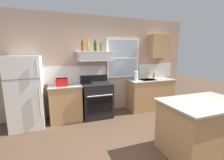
# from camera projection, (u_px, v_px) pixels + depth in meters

# --- Properties ---
(ground_plane) EXTENTS (16.00, 16.00, 0.00)m
(ground_plane) POSITION_uv_depth(u_px,v_px,m) (139.00, 156.00, 2.53)
(ground_plane) COLOR #4C3828
(back_wall) EXTENTS (5.40, 0.11, 2.70)m
(back_wall) POSITION_uv_depth(u_px,v_px,m) (103.00, 65.00, 4.36)
(back_wall) COLOR tan
(back_wall) RESTS_ON ground_plane
(refrigerator) EXTENTS (0.70, 0.72, 1.64)m
(refrigerator) POSITION_uv_depth(u_px,v_px,m) (26.00, 92.00, 3.46)
(refrigerator) COLOR white
(refrigerator) RESTS_ON ground_plane
(counter_left_of_stove) EXTENTS (0.79, 0.63, 0.91)m
(counter_left_of_stove) POSITION_uv_depth(u_px,v_px,m) (66.00, 103.00, 3.86)
(counter_left_of_stove) COLOR tan
(counter_left_of_stove) RESTS_ON ground_plane
(toaster) EXTENTS (0.30, 0.20, 0.19)m
(toaster) POSITION_uv_depth(u_px,v_px,m) (62.00, 82.00, 3.67)
(toaster) COLOR red
(toaster) RESTS_ON counter_left_of_stove
(stove_range) EXTENTS (0.76, 0.69, 1.09)m
(stove_range) POSITION_uv_depth(u_px,v_px,m) (97.00, 99.00, 4.09)
(stove_range) COLOR black
(stove_range) RESTS_ON ground_plane
(range_hood_shelf) EXTENTS (0.96, 0.52, 0.24)m
(range_hood_shelf) POSITION_uv_depth(u_px,v_px,m) (95.00, 56.00, 3.97)
(range_hood_shelf) COLOR silver
(bottle_amber_wine) EXTENTS (0.07, 0.07, 0.30)m
(bottle_amber_wine) POSITION_uv_depth(u_px,v_px,m) (83.00, 46.00, 3.82)
(bottle_amber_wine) COLOR brown
(bottle_amber_wine) RESTS_ON range_hood_shelf
(bottle_champagne_gold_foil) EXTENTS (0.08, 0.08, 0.29)m
(bottle_champagne_gold_foil) POSITION_uv_depth(u_px,v_px,m) (88.00, 47.00, 3.93)
(bottle_champagne_gold_foil) COLOR #B29333
(bottle_champagne_gold_foil) RESTS_ON range_hood_shelf
(bottle_dark_green_wine) EXTENTS (0.07, 0.07, 0.29)m
(bottle_dark_green_wine) POSITION_uv_depth(u_px,v_px,m) (95.00, 47.00, 3.91)
(bottle_dark_green_wine) COLOR #143819
(bottle_dark_green_wine) RESTS_ON range_hood_shelf
(bottle_olive_oil_square) EXTENTS (0.06, 0.06, 0.25)m
(bottle_olive_oil_square) POSITION_uv_depth(u_px,v_px,m) (101.00, 47.00, 3.98)
(bottle_olive_oil_square) COLOR #4C601E
(bottle_olive_oil_square) RESTS_ON range_hood_shelf
(bottle_clear_tall) EXTENTS (0.06, 0.06, 0.30)m
(bottle_clear_tall) POSITION_uv_depth(u_px,v_px,m) (107.00, 47.00, 4.08)
(bottle_clear_tall) COLOR silver
(bottle_clear_tall) RESTS_ON range_hood_shelf
(counter_right_with_sink) EXTENTS (1.43, 0.63, 0.91)m
(counter_right_with_sink) POSITION_uv_depth(u_px,v_px,m) (150.00, 94.00, 4.69)
(counter_right_with_sink) COLOR tan
(counter_right_with_sink) RESTS_ON ground_plane
(sink_faucet) EXTENTS (0.03, 0.17, 0.28)m
(sink_faucet) POSITION_uv_depth(u_px,v_px,m) (146.00, 73.00, 4.64)
(sink_faucet) COLOR silver
(sink_faucet) RESTS_ON counter_right_with_sink
(paper_towel_roll) EXTENTS (0.11, 0.11, 0.27)m
(paper_towel_roll) POSITION_uv_depth(u_px,v_px,m) (136.00, 76.00, 4.42)
(paper_towel_roll) COLOR white
(paper_towel_roll) RESTS_ON counter_right_with_sink
(dish_soap_bottle) EXTENTS (0.06, 0.06, 0.18)m
(dish_soap_bottle) POSITION_uv_depth(u_px,v_px,m) (154.00, 76.00, 4.75)
(dish_soap_bottle) COLOR orange
(dish_soap_bottle) RESTS_ON counter_right_with_sink
(kitchen_island) EXTENTS (1.40, 0.90, 0.91)m
(kitchen_island) POSITION_uv_depth(u_px,v_px,m) (202.00, 127.00, 2.60)
(kitchen_island) COLOR tan
(kitchen_island) RESTS_ON ground_plane
(upper_cabinet_right) EXTENTS (0.64, 0.32, 0.70)m
(upper_cabinet_right) POSITION_uv_depth(u_px,v_px,m) (159.00, 46.00, 4.68)
(upper_cabinet_right) COLOR tan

